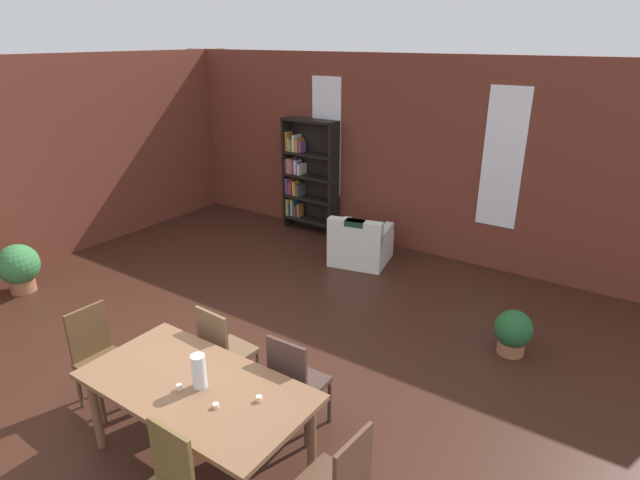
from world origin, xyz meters
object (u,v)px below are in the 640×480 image
dining_chair_far_left (223,350)px  potted_plant_corner (513,331)px  dining_table (196,393)px  armchair_white (360,245)px  vase_on_table (199,371)px  dining_chair_head_left (99,354)px  potted_plant_by_shelf (19,267)px  dining_chair_far_right (295,381)px  bookshelf_tall (306,175)px

dining_chair_far_left → potted_plant_corner: bearing=48.4°
dining_table → armchair_white: 4.26m
vase_on_table → armchair_white: vase_on_table is taller
dining_chair_far_left → dining_chair_head_left: bearing=-141.5°
potted_plant_by_shelf → potted_plant_corner: (5.78, 2.22, -0.09)m
dining_table → dining_chair_far_right: bearing=59.4°
vase_on_table → armchair_white: size_ratio=0.28×
potted_plant_corner → dining_table: bearing=-118.4°
vase_on_table → dining_chair_far_right: 0.86m
bookshelf_tall → armchair_white: (1.51, -0.72, -0.69)m
vase_on_table → bookshelf_tall: bookshelf_tall is taller
armchair_white → potted_plant_by_shelf: (-3.21, -3.39, 0.08)m
dining_chair_head_left → dining_chair_far_left: (0.87, 0.69, 0.00)m
dining_table → potted_plant_corner: 3.38m
vase_on_table → dining_chair_far_left: bearing=123.9°
armchair_white → dining_table: bearing=-76.8°
dining_chair_head_left → bookshelf_tall: size_ratio=0.50×
vase_on_table → bookshelf_tall: size_ratio=0.14×
dining_chair_far_left → armchair_white: 3.49m
armchair_white → potted_plant_corner: size_ratio=1.93×
dining_chair_far_right → dining_chair_head_left: bearing=-157.8°
dining_chair_head_left → dining_chair_far_left: 1.11m
dining_table → potted_plant_by_shelf: bearing=170.0°
bookshelf_tall → vase_on_table: bearing=-62.4°
vase_on_table → potted_plant_corner: bearing=62.4°
vase_on_table → dining_chair_far_right: size_ratio=0.29×
dining_chair_far_right → bookshelf_tall: bearing=124.8°
vase_on_table → bookshelf_tall: bearing=117.6°
dining_chair_far_right → potted_plant_corner: (1.18, 2.26, -0.25)m
vase_on_table → dining_chair_far_left: vase_on_table is taller
dining_chair_head_left → potted_plant_by_shelf: size_ratio=1.45×
dining_chair_far_left → dining_table: bearing=-59.3°
dining_chair_head_left → armchair_white: dining_chair_head_left is taller
vase_on_table → dining_chair_far_left: size_ratio=0.29×
armchair_white → potted_plant_by_shelf: armchair_white is taller
dining_table → dining_chair_head_left: (-1.28, 0.00, -0.15)m
dining_chair_far_left → bookshelf_tall: bearing=116.4°
dining_chair_head_left → potted_plant_corner: dining_chair_head_left is taller
armchair_white → dining_chair_head_left: bearing=-94.3°
bookshelf_tall → potted_plant_corner: bookshelf_tall is taller
armchair_white → potted_plant_by_shelf: size_ratio=1.46×
bookshelf_tall → dining_chair_far_left: bearing=-63.6°
bookshelf_tall → potted_plant_by_shelf: 4.49m
dining_chair_head_left → dining_chair_far_right: same height
bookshelf_tall → dining_table: bearing=-62.9°
dining_chair_far_left → potted_plant_by_shelf: 3.77m
dining_table → dining_chair_head_left: dining_chair_head_left is taller
dining_table → bookshelf_tall: size_ratio=0.95×
vase_on_table → dining_chair_head_left: vase_on_table is taller
vase_on_table → potted_plant_by_shelf: vase_on_table is taller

